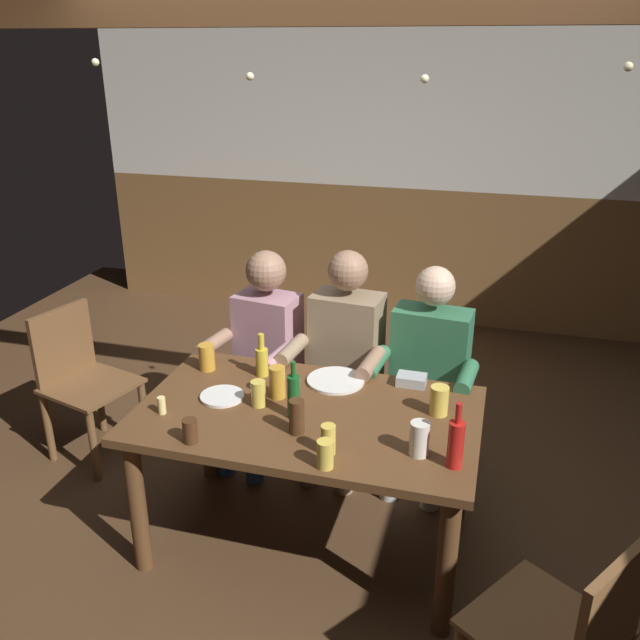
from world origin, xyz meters
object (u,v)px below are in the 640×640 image
condiment_caddy (412,380)px  pint_glass_7 (207,357)px  pint_glass_1 (419,439)px  dining_table (307,432)px  chair_empty_near_left (81,378)px  person_1 (343,354)px  bottle_0 (262,360)px  person_2 (427,369)px  pint_glass_0 (328,439)px  plate_0 (222,396)px  pint_glass_6 (258,393)px  person_0 (262,349)px  pint_glass_4 (297,417)px  bottle_1 (456,443)px  pint_glass_3 (190,431)px  pint_glass_2 (439,401)px  table_candle (162,405)px  pint_glass_8 (325,454)px  bottle_2 (294,395)px  pint_glass_5 (277,382)px  plate_1 (336,380)px  chair_empty_near_right (567,637)px

condiment_caddy → pint_glass_7: size_ratio=1.04×
pint_glass_1 → dining_table: bearing=159.0°
chair_empty_near_left → condiment_caddy: 1.91m
person_1 → bottle_0: size_ratio=5.65×
condiment_caddy → person_2: bearing=82.4°
chair_empty_near_left → pint_glass_0: (1.66, -0.70, 0.32)m
plate_0 → pint_glass_7: (-0.19, 0.25, 0.06)m
pint_glass_6 → person_2: bearing=45.5°
person_0 → pint_glass_4: bearing=128.4°
person_1 → bottle_0: 0.53m
person_1 → bottle_0: (-0.31, -0.41, 0.12)m
bottle_1 → pint_glass_1: size_ratio=1.92×
condiment_caddy → pint_glass_3: size_ratio=1.34×
bottle_1 → pint_glass_4: (-0.66, 0.07, -0.03)m
bottle_1 → person_1: bearing=125.9°
pint_glass_2 → table_candle: bearing=-164.6°
plate_0 → pint_glass_1: (0.95, -0.21, 0.06)m
pint_glass_2 → pint_glass_4: (-0.56, -0.32, 0.01)m
person_1 → table_candle: person_1 is taller
dining_table → pint_glass_8: size_ratio=13.14×
pint_glass_2 → pint_glass_7: 1.18m
plate_0 → pint_glass_2: size_ratio=1.52×
plate_0 → pint_glass_0: bearing=-27.1°
chair_empty_near_left → table_candle: size_ratio=11.00×
person_0 → person_2: (0.92, 0.01, -0.01)m
table_candle → bottle_0: size_ratio=0.36×
pint_glass_4 → bottle_2: bearing=113.1°
person_0 → condiment_caddy: bearing=170.6°
pint_glass_7 → pint_glass_6: bearing=-35.7°
plate_0 → pint_glass_4: bearing=-24.2°
bottle_1 → pint_glass_2: 0.40m
bottle_1 → pint_glass_4: bottle_1 is taller
pint_glass_5 → pint_glass_7: (-0.44, 0.17, -0.01)m
dining_table → table_candle: (-0.62, -0.19, 0.15)m
person_2 → pint_glass_5: bearing=49.0°
plate_1 → pint_glass_6: size_ratio=2.30×
pint_glass_2 → pint_glass_8: (-0.38, -0.52, -0.01)m
chair_empty_near_left → pint_glass_6: chair_empty_near_left is taller
bottle_2 → pint_glass_6: bottle_2 is taller
plate_1 → pint_glass_0: 0.62m
bottle_1 → pint_glass_2: (-0.10, 0.38, -0.04)m
person_1 → pint_glass_3: size_ratio=12.01×
dining_table → pint_glass_0: size_ratio=12.01×
chair_empty_near_left → table_candle: (0.86, -0.60, 0.29)m
pint_glass_5 → table_candle: bearing=-147.7°
pint_glass_5 → chair_empty_near_right: bearing=-33.1°
bottle_2 → table_candle: bearing=-167.0°
pint_glass_5 → pint_glass_3: bearing=-115.7°
condiment_caddy → pint_glass_2: size_ratio=1.04×
table_candle → pint_glass_8: size_ratio=0.69×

